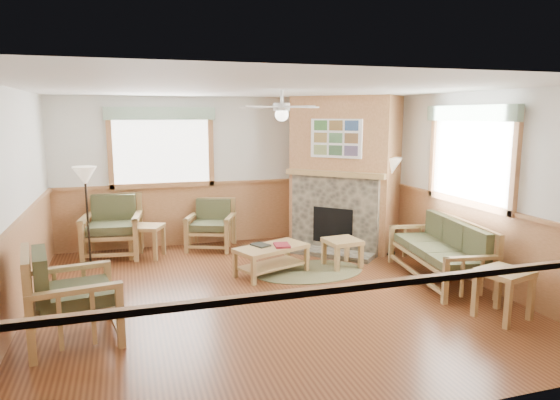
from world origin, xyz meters
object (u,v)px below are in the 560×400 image
object	(u,v)px
footstool	(342,253)
floor_lamp_left	(88,216)
end_table_sofa	(503,294)
floor_lamp_right	(389,206)
armchair_left	(72,294)
end_table_chairs	(148,241)
armchair_back_right	(211,225)
armchair_back_left	(112,227)
coffee_table	(271,260)
sofa	(439,250)

from	to	relation	value
footstool	floor_lamp_left	distance (m)	4.06
end_table_sofa	floor_lamp_right	bearing A→B (deg)	87.69
armchair_left	floor_lamp_left	distance (m)	2.83
floor_lamp_right	end_table_sofa	bearing A→B (deg)	-92.31
floor_lamp_left	floor_lamp_right	distance (m)	4.96
end_table_sofa	floor_lamp_right	distance (m)	2.95
end_table_chairs	armchair_back_right	bearing A→B (deg)	12.63
armchair_back_left	coffee_table	xyz separation A→B (m)	(2.29, -1.74, -0.30)
armchair_back_left	footstool	size ratio (longest dim) A/B	2.00
armchair_back_right	floor_lamp_left	world-z (taller)	floor_lamp_left
floor_lamp_left	floor_lamp_right	bearing A→B (deg)	-9.30
end_table_chairs	end_table_sofa	size ratio (longest dim) A/B	0.93
armchair_left	coffee_table	distance (m)	3.05
armchair_back_left	sofa	bearing A→B (deg)	-23.42
armchair_left	end_table_sofa	world-z (taller)	armchair_left
floor_lamp_left	floor_lamp_right	world-z (taller)	floor_lamp_right
armchair_back_right	sofa	bearing A→B (deg)	-20.76
floor_lamp_right	armchair_left	bearing A→B (deg)	-157.63
sofa	armchair_back_left	size ratio (longest dim) A/B	1.86
armchair_back_right	footstool	size ratio (longest dim) A/B	1.70
coffee_table	armchair_back_right	bearing A→B (deg)	87.77
coffee_table	footstool	size ratio (longest dim) A/B	2.12
armchair_left	floor_lamp_left	xyz separation A→B (m)	(-0.01, 2.81, 0.29)
armchair_left	sofa	bearing A→B (deg)	-92.98
armchair_back_right	armchair_left	xyz separation A→B (m)	(-2.01, -3.25, 0.07)
armchair_back_left	floor_lamp_left	xyz separation A→B (m)	(-0.35, -0.44, 0.28)
armchair_back_left	end_table_chairs	world-z (taller)	armchair_back_left
armchair_back_left	end_table_sofa	xyz separation A→B (m)	(4.43, -4.14, -0.22)
armchair_left	floor_lamp_left	world-z (taller)	floor_lamp_left
armchair_left	floor_lamp_left	size ratio (longest dim) A/B	0.64
armchair_left	end_table_chairs	distance (m)	3.14
sofa	footstool	size ratio (longest dim) A/B	3.72
end_table_chairs	footstool	world-z (taller)	end_table_chairs
sofa	footstool	bearing A→B (deg)	-124.17
floor_lamp_right	footstool	bearing A→B (deg)	-156.63
footstool	floor_lamp_right	bearing A→B (deg)	23.37
floor_lamp_left	armchair_back_left	bearing A→B (deg)	51.88
armchair_left	end_table_chairs	size ratio (longest dim) A/B	1.83
sofa	floor_lamp_left	world-z (taller)	floor_lamp_left
armchair_back_right	footstool	xyz separation A→B (m)	(1.80, -1.71, -0.21)
coffee_table	floor_lamp_right	size ratio (longest dim) A/B	0.65
coffee_table	floor_lamp_left	bearing A→B (deg)	131.91
end_table_chairs	sofa	bearing A→B (deg)	-31.51
sofa	armchair_left	size ratio (longest dim) A/B	1.89
sofa	armchair_left	xyz separation A→B (m)	(-4.88, -0.56, 0.07)
armchair_back_left	footstool	xyz separation A→B (m)	(3.47, -1.71, -0.29)
armchair_left	coffee_table	bearing A→B (deg)	-69.59
floor_lamp_left	end_table_chairs	bearing A→B (deg)	11.96
armchair_back_right	end_table_sofa	xyz separation A→B (m)	(2.76, -4.14, -0.14)
sofa	end_table_chairs	distance (m)	4.68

